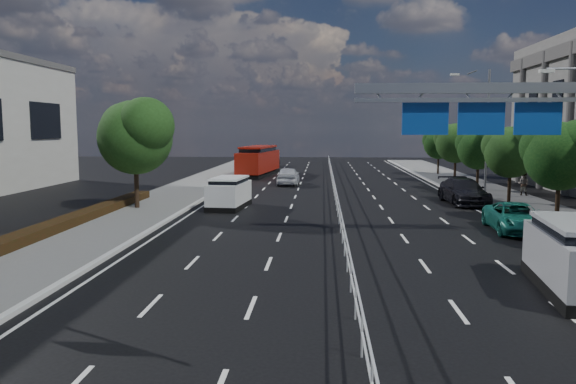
{
  "coord_description": "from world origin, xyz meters",
  "views": [
    {
      "loc": [
        -0.87,
        -14.83,
        4.9
      ],
      "look_at": [
        -2.21,
        6.99,
        2.4
      ],
      "focal_mm": 35.0,
      "sensor_mm": 36.0,
      "label": 1
    }
  ],
  "objects_px": {
    "white_minivan": "(229,193)",
    "parked_car_teal": "(516,218)",
    "near_car_silver": "(288,176)",
    "pedestrian_b": "(524,184)",
    "red_bus": "(259,160)",
    "near_car_dark": "(272,161)",
    "overhead_gantry": "(500,111)",
    "parked_car_dark": "(464,191)"
  },
  "relations": [
    {
      "from": "overhead_gantry",
      "to": "parked_car_dark",
      "type": "xyz_separation_m",
      "value": [
        1.56,
        11.93,
        -4.79
      ]
    },
    {
      "from": "red_bus",
      "to": "near_car_dark",
      "type": "bearing_deg",
      "value": 96.6
    },
    {
      "from": "red_bus",
      "to": "parked_car_dark",
      "type": "bearing_deg",
      "value": -45.94
    },
    {
      "from": "red_bus",
      "to": "near_car_dark",
      "type": "xyz_separation_m",
      "value": [
        0.14,
        14.03,
        -0.9
      ]
    },
    {
      "from": "near_car_silver",
      "to": "near_car_dark",
      "type": "height_order",
      "value": "near_car_silver"
    },
    {
      "from": "near_car_silver",
      "to": "near_car_dark",
      "type": "xyz_separation_m",
      "value": [
        -3.53,
        23.52,
        -0.1
      ]
    },
    {
      "from": "near_car_silver",
      "to": "parked_car_dark",
      "type": "xyz_separation_m",
      "value": [
        12.13,
        -11.55,
        0.04
      ]
    },
    {
      "from": "white_minivan",
      "to": "red_bus",
      "type": "distance_m",
      "value": 23.96
    },
    {
      "from": "near_car_dark",
      "to": "parked_car_dark",
      "type": "height_order",
      "value": "parked_car_dark"
    },
    {
      "from": "near_car_silver",
      "to": "overhead_gantry",
      "type": "bearing_deg",
      "value": 114.24
    },
    {
      "from": "parked_car_dark",
      "to": "pedestrian_b",
      "type": "distance_m",
      "value": 6.32
    },
    {
      "from": "white_minivan",
      "to": "parked_car_teal",
      "type": "distance_m",
      "value": 16.5
    },
    {
      "from": "white_minivan",
      "to": "near_car_dark",
      "type": "xyz_separation_m",
      "value": [
        -0.77,
        37.96,
        -0.26
      ]
    },
    {
      "from": "overhead_gantry",
      "to": "white_minivan",
      "type": "xyz_separation_m",
      "value": [
        -13.33,
        9.04,
        -4.67
      ]
    },
    {
      "from": "near_car_dark",
      "to": "parked_car_teal",
      "type": "height_order",
      "value": "near_car_dark"
    },
    {
      "from": "pedestrian_b",
      "to": "parked_car_teal",
      "type": "bearing_deg",
      "value": 108.34
    },
    {
      "from": "white_minivan",
      "to": "parked_car_dark",
      "type": "bearing_deg",
      "value": 16.14
    },
    {
      "from": "red_bus",
      "to": "parked_car_dark",
      "type": "relative_size",
      "value": 1.85
    },
    {
      "from": "white_minivan",
      "to": "parked_car_dark",
      "type": "distance_m",
      "value": 15.17
    },
    {
      "from": "red_bus",
      "to": "parked_car_dark",
      "type": "height_order",
      "value": "red_bus"
    },
    {
      "from": "near_car_dark",
      "to": "parked_car_teal",
      "type": "xyz_separation_m",
      "value": [
        15.66,
        -45.05,
        -0.0
      ]
    },
    {
      "from": "pedestrian_b",
      "to": "red_bus",
      "type": "bearing_deg",
      "value": -0.9
    },
    {
      "from": "red_bus",
      "to": "parked_car_teal",
      "type": "bearing_deg",
      "value": -55.85
    },
    {
      "from": "white_minivan",
      "to": "parked_car_dark",
      "type": "xyz_separation_m",
      "value": [
        14.89,
        2.88,
        -0.12
      ]
    },
    {
      "from": "white_minivan",
      "to": "pedestrian_b",
      "type": "xyz_separation_m",
      "value": [
        19.99,
        6.62,
        0.01
      ]
    },
    {
      "from": "near_car_dark",
      "to": "overhead_gantry",
      "type": "bearing_deg",
      "value": 112.36
    },
    {
      "from": "white_minivan",
      "to": "near_car_dark",
      "type": "distance_m",
      "value": 37.96
    },
    {
      "from": "white_minivan",
      "to": "red_bus",
      "type": "xyz_separation_m",
      "value": [
        -0.91,
        23.93,
        0.65
      ]
    },
    {
      "from": "parked_car_teal",
      "to": "parked_car_dark",
      "type": "distance_m",
      "value": 9.98
    },
    {
      "from": "white_minivan",
      "to": "red_bus",
      "type": "relative_size",
      "value": 0.44
    },
    {
      "from": "red_bus",
      "to": "parked_car_dark",
      "type": "xyz_separation_m",
      "value": [
        15.8,
        -21.05,
        -0.77
      ]
    },
    {
      "from": "red_bus",
      "to": "parked_car_teal",
      "type": "height_order",
      "value": "red_bus"
    },
    {
      "from": "near_car_dark",
      "to": "pedestrian_b",
      "type": "distance_m",
      "value": 37.59
    },
    {
      "from": "red_bus",
      "to": "parked_car_teal",
      "type": "relative_size",
      "value": 2.13
    },
    {
      "from": "near_car_silver",
      "to": "pedestrian_b",
      "type": "xyz_separation_m",
      "value": [
        17.23,
        -7.82,
        0.17
      ]
    },
    {
      "from": "near_car_silver",
      "to": "parked_car_teal",
      "type": "xyz_separation_m",
      "value": [
        12.13,
        -21.53,
        -0.1
      ]
    },
    {
      "from": "parked_car_teal",
      "to": "overhead_gantry",
      "type": "bearing_deg",
      "value": -125.63
    },
    {
      "from": "red_bus",
      "to": "parked_car_dark",
      "type": "distance_m",
      "value": 26.33
    },
    {
      "from": "parked_car_teal",
      "to": "parked_car_dark",
      "type": "relative_size",
      "value": 0.87
    },
    {
      "from": "parked_car_teal",
      "to": "pedestrian_b",
      "type": "bearing_deg",
      "value": 72.66
    },
    {
      "from": "white_minivan",
      "to": "near_car_silver",
      "type": "height_order",
      "value": "white_minivan"
    },
    {
      "from": "parked_car_teal",
      "to": "near_car_silver",
      "type": "bearing_deg",
      "value": 122.46
    }
  ]
}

